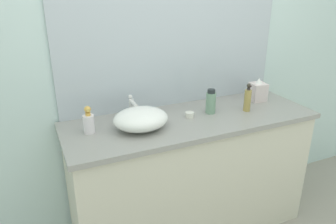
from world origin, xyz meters
The scene contains 10 objects.
bathroom_wall_rear centered at (0.00, 0.73, 1.30)m, with size 6.00×0.06×2.60m, color silver.
vanity_counter centered at (0.10, 0.39, 0.45)m, with size 1.70×0.59×0.90m.
wall_mirror_panel centered at (0.10, 0.69, 1.35)m, with size 1.64×0.01×0.91m, color #B2BCC6.
sink_basin centered at (-0.27, 0.37, 0.96)m, with size 0.34×0.30×0.13m, color white.
faucet centered at (-0.27, 0.54, 0.99)m, with size 0.03×0.13×0.16m.
soap_dispenser centered at (-0.57, 0.44, 0.97)m, with size 0.07×0.07×0.17m.
lotion_bottle centered at (0.51, 0.35, 0.98)m, with size 0.05×0.05×0.20m.
perfume_bottle centered at (0.26, 0.42, 0.98)m, with size 0.07×0.07×0.17m.
tissue_box centered at (0.71, 0.49, 0.97)m, with size 0.12×0.12×0.18m.
candle_jar centered at (0.09, 0.41, 0.92)m, with size 0.06×0.06×0.03m, color silver.
Camera 1 is at (-0.86, -1.38, 1.76)m, focal length 35.00 mm.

